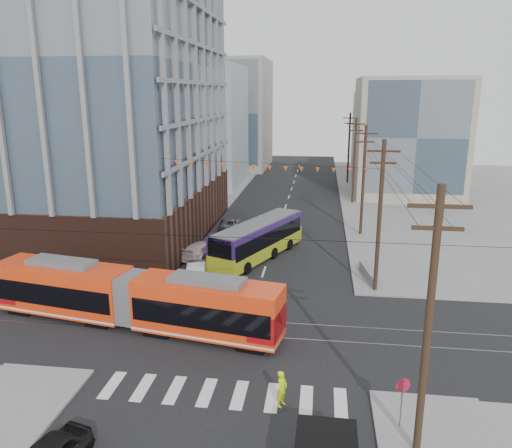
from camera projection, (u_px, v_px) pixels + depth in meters
The scene contains 16 objects.
ground at pixel (234, 362), 26.89m from camera, with size 160.00×160.00×0.00m, color slate.
office_building at pixel (49, 90), 48.05m from camera, with size 30.00×25.00×28.60m, color #381E16.
bg_bldg_nw_near at pixel (183, 126), 76.57m from camera, with size 18.00×16.00×18.00m, color #8C99A5.
bg_bldg_ne_near at pixel (407, 138), 68.82m from camera, with size 14.00×14.00×16.00m, color gray.
bg_bldg_nw_far at pixel (226, 114), 95.10m from camera, with size 16.00×18.00×20.00m, color gray.
bg_bldg_ne_far at pixel (400, 133), 87.99m from camera, with size 16.00×16.00×14.00m, color #8C99A5.
utility_pole_near at pixel (428, 329), 18.66m from camera, with size 0.30×0.30×11.00m, color black.
utility_pole_far at pixel (349, 149), 78.07m from camera, with size 0.30×0.30×11.00m, color black.
streetcar at pixel (132, 298), 30.62m from camera, with size 18.85×2.65×3.63m, color red, non-canonical shape.
city_bus at pixel (259, 239), 43.32m from camera, with size 2.56×11.81×3.35m, color #2A144C, non-canonical shape.
parked_car_silver at pixel (197, 268), 39.15m from camera, with size 1.41×4.04×1.33m, color #A8A9B4.
parked_car_white at pixel (204, 250), 43.52m from camera, with size 2.08×5.12×1.48m, color beige.
parked_car_grey at pixel (229, 224), 52.66m from camera, with size 2.00×4.34×1.21m, color #54565D.
pedestrian at pixel (282, 389), 22.90m from camera, with size 0.64×0.42×1.77m, color #CDF20C.
stop_sign at pixel (401, 405), 21.26m from camera, with size 0.69×0.69×2.28m, color #A71730, non-canonical shape.
jersey_barrier at pixel (369, 274), 38.70m from camera, with size 0.92×4.10×0.82m, color gray.
Camera 1 is at (4.34, -23.73, 14.07)m, focal length 35.00 mm.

